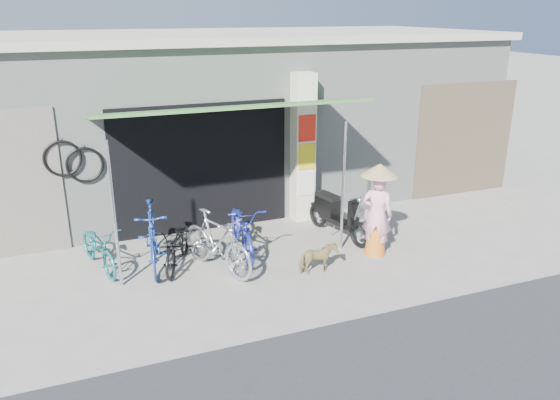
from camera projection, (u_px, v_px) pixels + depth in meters
name	position (u px, v px, depth m)	size (l,w,h in m)	color
ground	(313.00, 274.00, 9.03)	(80.00, 80.00, 0.00)	gray
bicycle_shop	(225.00, 113.00, 12.90)	(12.30, 5.30, 3.66)	#9AA098
shop_pillar	(302.00, 148.00, 10.98)	(0.42, 0.44, 3.00)	beige
awning	(228.00, 110.00, 9.32)	(4.60, 1.88, 2.72)	#36652D
neighbour_right	(464.00, 140.00, 12.59)	(2.60, 0.06, 2.60)	brown
bike_teal	(99.00, 247.00, 9.09)	(0.53, 1.52, 0.80)	#17656A
bike_blue	(152.00, 236.00, 9.14)	(0.51, 1.81, 1.09)	navy
bike_black	(178.00, 245.00, 9.19)	(0.52, 1.50, 0.79)	black
bike_silver	(217.00, 242.00, 8.99)	(0.49, 1.72, 1.03)	silver
bike_navy	(242.00, 228.00, 9.65)	(0.64, 1.84, 0.97)	navy
street_dog	(318.00, 259.00, 8.97)	(0.29, 0.64, 0.54)	#A18555
moped	(337.00, 214.00, 10.41)	(0.63, 1.72, 0.98)	black
nun	(377.00, 210.00, 9.51)	(0.65, 0.64, 1.68)	pink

